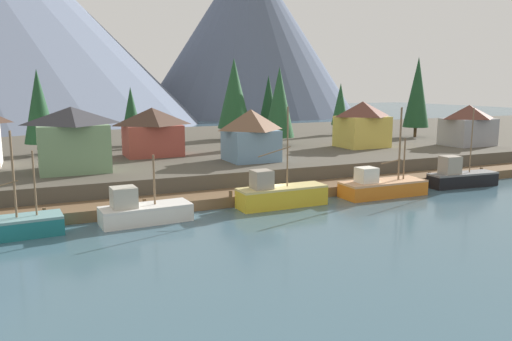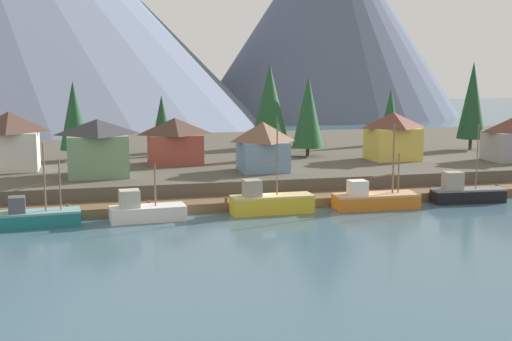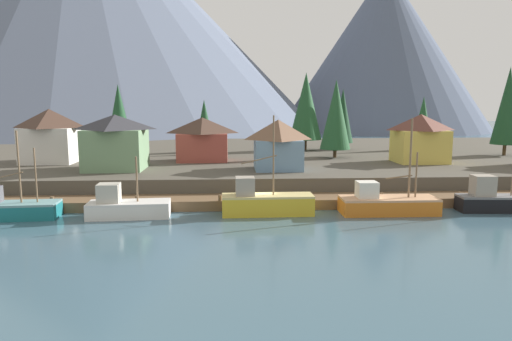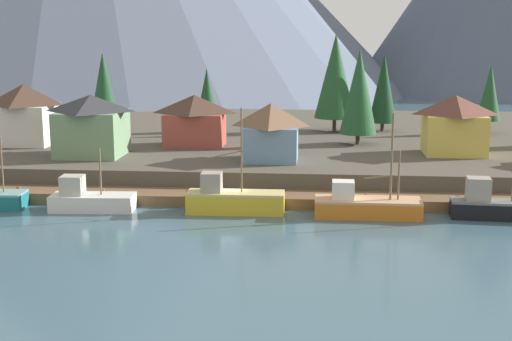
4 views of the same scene
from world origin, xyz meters
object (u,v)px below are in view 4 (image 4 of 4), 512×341
object	(u,v)px
fishing_boat_black	(496,206)
conifer_back_right	(104,89)
house_green	(91,125)
house_white	(25,114)
fishing_boat_orange	(365,205)
house_blue	(271,131)
fishing_boat_yellow	(233,200)
house_yellow	(455,124)
conifer_mid_right	(490,93)
conifer_near_right	(335,76)
conifer_mid_left	(383,88)
fishing_boat_white	(89,199)
house_red	(195,120)
conifer_near_left	(359,91)
conifer_back_left	(207,96)

from	to	relation	value
fishing_boat_black	conifer_back_right	bearing A→B (deg)	151.08
house_green	house_white	size ratio (longest dim) A/B	0.99
fishing_boat_orange	house_blue	xyz separation A→B (m)	(-9.08, 12.67, 4.59)
fishing_boat_yellow	house_yellow	distance (m)	28.90
conifer_mid_right	conifer_back_right	size ratio (longest dim) A/B	0.85
fishing_boat_orange	conifer_near_right	distance (m)	36.61
fishing_boat_orange	fishing_boat_black	size ratio (longest dim) A/B	1.04
conifer_near_right	conifer_mid_left	world-z (taller)	conifer_near_right
fishing_boat_yellow	house_blue	bearing A→B (deg)	77.85
fishing_boat_white	fishing_boat_orange	world-z (taller)	fishing_boat_orange
fishing_boat_white	house_blue	distance (m)	20.46
house_yellow	conifer_mid_right	world-z (taller)	conifer_mid_right
conifer_mid_right	fishing_boat_black	bearing A→B (deg)	-101.39
fishing_boat_black	house_red	xyz separation A→B (m)	(-29.70, 21.15, 4.44)
conifer_near_left	conifer_mid_right	distance (m)	20.53
house_white	conifer_back_left	xyz separation A→B (m)	(19.89, 12.31, 1.17)
fishing_boat_yellow	conifer_mid_left	size ratio (longest dim) A/B	0.90
house_red	conifer_mid_left	size ratio (longest dim) A/B	0.69
fishing_boat_black	house_green	size ratio (longest dim) A/B	1.24
fishing_boat_yellow	house_yellow	bearing A→B (deg)	38.06
conifer_mid_left	conifer_back_left	xyz separation A→B (m)	(-23.42, -2.84, -0.94)
fishing_boat_black	conifer_near_left	distance (m)	27.40
fishing_boat_white	fishing_boat_black	world-z (taller)	fishing_boat_black
house_blue	conifer_near_left	distance (m)	15.47
conifer_near_right	conifer_mid_right	world-z (taller)	conifer_near_right
fishing_boat_orange	conifer_back_right	world-z (taller)	conifer_back_right
house_yellow	conifer_back_left	distance (m)	33.26
fishing_boat_yellow	house_red	distance (m)	22.70
fishing_boat_orange	house_red	distance (m)	28.74
conifer_near_right	conifer_near_left	bearing A→B (deg)	-76.96
fishing_boat_yellow	conifer_mid_left	bearing A→B (deg)	65.10
house_blue	house_yellow	size ratio (longest dim) A/B	0.89
conifer_near_right	house_yellow	bearing A→B (deg)	-53.73
fishing_boat_orange	fishing_boat_black	bearing A→B (deg)	1.73
conifer_near_right	fishing_boat_yellow	bearing A→B (deg)	-105.17
conifer_near_right	conifer_back_left	bearing A→B (deg)	-172.55
fishing_boat_orange	house_green	world-z (taller)	house_green
house_green	house_yellow	distance (m)	39.43
house_red	conifer_mid_left	world-z (taller)	conifer_mid_left
conifer_back_right	house_green	bearing A→B (deg)	-78.71
fishing_boat_white	conifer_mid_right	world-z (taller)	conifer_mid_right
conifer_mid_left	conifer_back_right	world-z (taller)	conifer_back_right
house_yellow	conifer_near_right	world-z (taller)	conifer_near_right
conifer_back_left	fishing_boat_orange	bearing A→B (deg)	-60.24
fishing_boat_orange	conifer_back_left	xyz separation A→B (m)	(-18.99, 33.22, 6.36)
house_blue	house_yellow	bearing A→B (deg)	15.59
house_red	house_white	bearing A→B (deg)	-178.60
fishing_boat_orange	conifer_near_left	distance (m)	25.59
conifer_mid_left	fishing_boat_white	bearing A→B (deg)	-128.68
conifer_mid_left	conifer_mid_right	xyz separation A→B (m)	(13.65, -1.08, -0.39)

